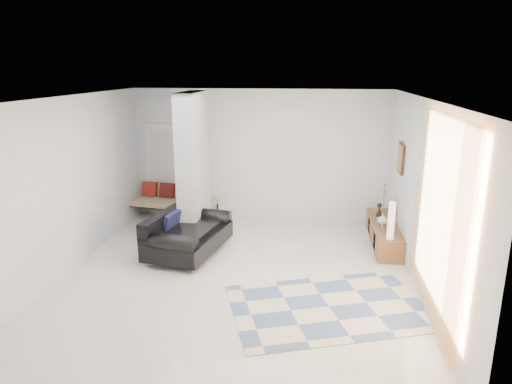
# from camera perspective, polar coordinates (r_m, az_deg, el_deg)

# --- Properties ---
(floor) EXTENTS (6.00, 6.00, 0.00)m
(floor) POSITION_cam_1_polar(r_m,az_deg,el_deg) (7.47, -2.37, -10.29)
(floor) COLOR silver
(floor) RESTS_ON ground
(ceiling) EXTENTS (6.00, 6.00, 0.00)m
(ceiling) POSITION_cam_1_polar(r_m,az_deg,el_deg) (6.75, -2.64, 11.67)
(ceiling) COLOR white
(ceiling) RESTS_ON wall_back
(wall_back) EXTENTS (6.00, 0.00, 6.00)m
(wall_back) POSITION_cam_1_polar(r_m,az_deg,el_deg) (9.88, 0.47, 4.65)
(wall_back) COLOR white
(wall_back) RESTS_ON ground
(wall_front) EXTENTS (6.00, 0.00, 6.00)m
(wall_front) POSITION_cam_1_polar(r_m,az_deg,el_deg) (4.23, -9.54, -10.49)
(wall_front) COLOR white
(wall_front) RESTS_ON ground
(wall_left) EXTENTS (0.00, 6.00, 6.00)m
(wall_left) POSITION_cam_1_polar(r_m,az_deg,el_deg) (7.92, -22.51, 0.78)
(wall_left) COLOR white
(wall_left) RESTS_ON ground
(wall_right) EXTENTS (0.00, 6.00, 6.00)m
(wall_right) POSITION_cam_1_polar(r_m,az_deg,el_deg) (7.06, 20.06, -0.63)
(wall_right) COLOR white
(wall_right) RESTS_ON ground
(partition_column) EXTENTS (0.35, 1.20, 2.80)m
(partition_column) POSITION_cam_1_polar(r_m,az_deg,el_deg) (8.74, -7.84, 3.10)
(partition_column) COLOR #A6ABAD
(partition_column) RESTS_ON floor
(hallway_door) EXTENTS (0.85, 0.06, 2.04)m
(hallway_door) POSITION_cam_1_polar(r_m,az_deg,el_deg) (10.37, -11.17, 2.74)
(hallway_door) COLOR white
(hallway_door) RESTS_ON floor
(curtain) EXTENTS (0.00, 2.55, 2.55)m
(curtain) POSITION_cam_1_polar(r_m,az_deg,el_deg) (5.96, 21.65, -3.16)
(curtain) COLOR #FF9D43
(curtain) RESTS_ON wall_right
(wall_art) EXTENTS (0.04, 0.45, 0.55)m
(wall_art) POSITION_cam_1_polar(r_m,az_deg,el_deg) (8.63, 17.67, 4.05)
(wall_art) COLOR #3E1E11
(wall_art) RESTS_ON wall_right
(media_console) EXTENTS (0.45, 1.95, 0.80)m
(media_console) POSITION_cam_1_polar(r_m,az_deg,el_deg) (8.97, 15.66, -4.97)
(media_console) COLOR brown
(media_console) RESTS_ON floor
(loveseat) EXTENTS (1.32, 1.90, 0.76)m
(loveseat) POSITION_cam_1_polar(r_m,az_deg,el_deg) (8.27, -8.81, -5.25)
(loveseat) COLOR silver
(loveseat) RESTS_ON floor
(daybed) EXTENTS (1.99, 1.08, 0.77)m
(daybed) POSITION_cam_1_polar(r_m,az_deg,el_deg) (10.16, -10.62, -1.04)
(daybed) COLOR black
(daybed) RESTS_ON floor
(area_rug) EXTENTS (3.11, 2.56, 0.01)m
(area_rug) POSITION_cam_1_polar(r_m,az_deg,el_deg) (6.63, 9.10, -13.97)
(area_rug) COLOR beige
(area_rug) RESTS_ON floor
(cylinder_lamp) EXTENTS (0.12, 0.12, 0.65)m
(cylinder_lamp) POSITION_cam_1_polar(r_m,az_deg,el_deg) (8.05, 16.56, -3.44)
(cylinder_lamp) COLOR white
(cylinder_lamp) RESTS_ON media_console
(bronze_figurine) EXTENTS (0.15, 0.15, 0.26)m
(bronze_figurine) POSITION_cam_1_polar(r_m,az_deg,el_deg) (9.27, 15.14, -2.15)
(bronze_figurine) COLOR #302015
(bronze_figurine) RESTS_ON media_console
(vase) EXTENTS (0.20, 0.20, 0.20)m
(vase) POSITION_cam_1_polar(r_m,az_deg,el_deg) (8.82, 15.52, -3.27)
(vase) COLOR silver
(vase) RESTS_ON media_console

